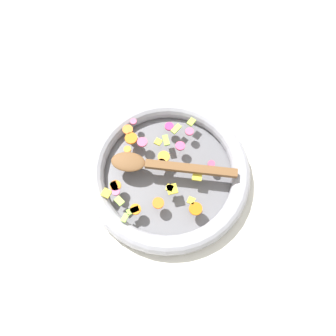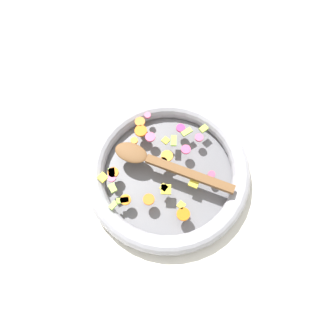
{
  "view_description": "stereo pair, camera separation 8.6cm",
  "coord_description": "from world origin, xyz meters",
  "views": [
    {
      "loc": [
        -0.01,
        0.33,
        0.85
      ],
      "look_at": [
        0.0,
        0.0,
        0.05
      ],
      "focal_mm": 35.0,
      "sensor_mm": 36.0,
      "label": 1
    },
    {
      "loc": [
        -0.09,
        0.32,
        0.85
      ],
      "look_at": [
        0.0,
        0.0,
        0.05
      ],
      "focal_mm": 35.0,
      "sensor_mm": 36.0,
      "label": 2
    }
  ],
  "objects": [
    {
      "name": "ground_plane",
      "position": [
        0.0,
        0.0,
        0.0
      ],
      "size": [
        4.0,
        4.0,
        0.0
      ],
      "primitive_type": "plane",
      "color": "silver"
    },
    {
      "name": "chopped_vegetables",
      "position": [
        0.03,
        -0.0,
        0.05
      ],
      "size": [
        0.3,
        0.3,
        0.01
      ],
      "color": "orange",
      "rests_on": "skillet"
    },
    {
      "name": "skillet",
      "position": [
        0.0,
        0.0,
        0.02
      ],
      "size": [
        0.45,
        0.45,
        0.05
      ],
      "color": "slate",
      "rests_on": "ground_plane"
    },
    {
      "name": "wooden_spoon",
      "position": [
        0.02,
        -0.0,
        0.06
      ],
      "size": [
        0.33,
        0.07,
        0.01
      ],
      "color": "brown",
      "rests_on": "chopped_vegetables"
    }
  ]
}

